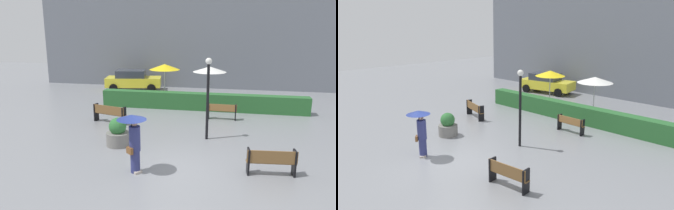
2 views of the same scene
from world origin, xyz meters
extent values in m
plane|color=gray|center=(0.00, 0.00, 0.00)|extent=(60.00, 60.00, 0.00)
cube|color=brown|center=(-4.15, 4.84, 0.46)|extent=(1.87, 0.75, 0.04)
cube|color=brown|center=(-4.19, 4.70, 0.69)|extent=(1.81, 0.55, 0.44)
cube|color=black|center=(-5.00, 5.06, 0.46)|extent=(0.15, 0.35, 0.91)
cube|color=black|center=(-3.31, 4.58, 0.46)|extent=(0.15, 0.35, 0.91)
cube|color=brown|center=(3.28, 0.20, 0.44)|extent=(1.62, 0.42, 0.04)
cube|color=brown|center=(3.30, 0.05, 0.67)|extent=(1.60, 0.20, 0.43)
cube|color=black|center=(2.55, 0.11, 0.44)|extent=(0.10, 0.36, 0.89)
cube|color=black|center=(4.02, 0.25, 0.44)|extent=(0.10, 0.36, 0.89)
cube|color=olive|center=(1.45, 6.60, 0.47)|extent=(1.54, 0.26, 0.04)
cube|color=olive|center=(1.45, 6.47, 0.67)|extent=(1.53, 0.07, 0.35)
cube|color=black|center=(0.74, 6.59, 0.42)|extent=(0.07, 0.33, 0.84)
cube|color=black|center=(2.15, 6.57, 0.42)|extent=(0.07, 0.33, 0.84)
cylinder|color=navy|center=(-1.17, -0.50, 0.39)|extent=(0.32, 0.32, 0.78)
cube|color=#B2A599|center=(-1.13, -0.54, 0.04)|extent=(0.41, 0.40, 0.08)
cylinder|color=navy|center=(-1.17, -0.50, 1.20)|extent=(0.38, 0.38, 0.84)
sphere|color=tan|center=(-1.17, -0.50, 1.72)|extent=(0.21, 0.21, 0.21)
cube|color=brown|center=(-1.30, -0.69, 0.83)|extent=(0.28, 0.25, 0.22)
cylinder|color=black|center=(-1.24, -0.58, 1.50)|extent=(0.02, 0.02, 0.90)
cone|color=navy|center=(-1.24, -0.58, 1.95)|extent=(0.99, 0.99, 0.16)
cylinder|color=slate|center=(-2.62, 1.79, 0.28)|extent=(0.96, 0.96, 0.56)
sphere|color=#2D6B33|center=(-2.62, 1.79, 0.82)|extent=(0.72, 0.72, 0.72)
cylinder|color=black|center=(0.91, 3.30, 1.64)|extent=(0.12, 0.12, 3.29)
sphere|color=white|center=(0.91, 3.30, 3.41)|extent=(0.28, 0.28, 0.28)
cylinder|color=silver|center=(-2.30, 9.59, 1.18)|extent=(0.06, 0.06, 2.36)
cone|color=yellow|center=(-2.30, 9.59, 2.36)|extent=(1.91, 1.91, 0.35)
cylinder|color=silver|center=(0.47, 10.42, 1.09)|extent=(0.06, 0.06, 2.17)
cone|color=white|center=(0.47, 10.42, 2.17)|extent=(2.13, 2.13, 0.35)
cube|color=#28602D|center=(0.18, 8.40, 0.50)|extent=(12.08, 0.70, 1.00)
cube|color=slate|center=(0.00, 16.00, 4.32)|extent=(28.00, 1.20, 8.64)
cube|color=yellow|center=(-5.58, 13.51, 0.67)|extent=(4.44, 2.45, 0.70)
cube|color=#333842|center=(-5.78, 13.48, 1.29)|extent=(2.45, 1.97, 0.55)
cylinder|color=black|center=(-4.33, 14.62, 0.32)|extent=(0.67, 0.33, 0.64)
cylinder|color=black|center=(-4.02, 12.90, 0.32)|extent=(0.67, 0.33, 0.64)
cylinder|color=black|center=(-7.14, 14.13, 0.32)|extent=(0.67, 0.33, 0.64)
cylinder|color=black|center=(-6.84, 12.40, 0.32)|extent=(0.67, 0.33, 0.64)
camera|label=1|loc=(1.90, -10.19, 4.78)|focal=34.47mm
camera|label=2|loc=(10.60, -7.19, 5.59)|focal=35.14mm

